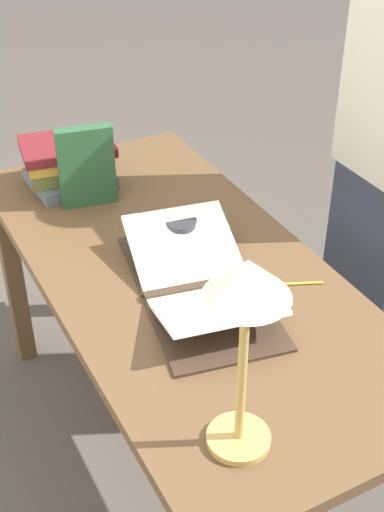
{
  "coord_description": "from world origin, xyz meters",
  "views": [
    {
      "loc": [
        -1.37,
        0.69,
        1.89
      ],
      "look_at": [
        -0.06,
        0.0,
        0.85
      ],
      "focal_mm": 50.0,
      "sensor_mm": 36.0,
      "label": 1
    }
  ],
  "objects": [
    {
      "name": "ground_plane",
      "position": [
        0.0,
        0.0,
        0.0
      ],
      "size": [
        12.0,
        12.0,
        0.0
      ],
      "primitive_type": "plane",
      "color": "#47423D"
    },
    {
      "name": "reading_desk",
      "position": [
        0.0,
        0.0,
        0.67
      ],
      "size": [
        1.54,
        0.71,
        0.77
      ],
      "color": "brown",
      "rests_on": "ground_plane"
    },
    {
      "name": "open_book",
      "position": [
        -0.11,
        0.01,
        0.8
      ],
      "size": [
        0.62,
        0.39,
        0.1
      ],
      "rotation": [
        0.0,
        0.0,
        -0.18
      ],
      "color": "#38281E",
      "rests_on": "reading_desk"
    },
    {
      "name": "book_stack_tall",
      "position": [
        0.57,
        0.1,
        0.84
      ],
      "size": [
        0.24,
        0.31,
        0.15
      ],
      "color": "slate",
      "rests_on": "reading_desk"
    },
    {
      "name": "book_standing_upright",
      "position": [
        0.43,
        0.09,
        0.89
      ],
      "size": [
        0.07,
        0.17,
        0.25
      ],
      "rotation": [
        0.0,
        0.0,
        -0.19
      ],
      "color": "#234C2D",
      "rests_on": "reading_desk"
    },
    {
      "name": "reading_lamp",
      "position": [
        -0.57,
        0.17,
        1.12
      ],
      "size": [
        0.16,
        0.16,
        0.44
      ],
      "color": "tan",
      "rests_on": "reading_desk"
    },
    {
      "name": "coffee_mug",
      "position": [
        0.09,
        -0.05,
        0.81
      ],
      "size": [
        0.09,
        0.11,
        0.08
      ],
      "rotation": [
        0.0,
        0.0,
        4.7
      ],
      "color": "#28282D",
      "rests_on": "reading_desk"
    },
    {
      "name": "pencil",
      "position": [
        -0.2,
        -0.21,
        0.77
      ],
      "size": [
        0.08,
        0.16,
        0.01
      ],
      "rotation": [
        0.0,
        0.0,
        -0.42
      ],
      "color": "gold",
      "rests_on": "reading_desk"
    }
  ]
}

